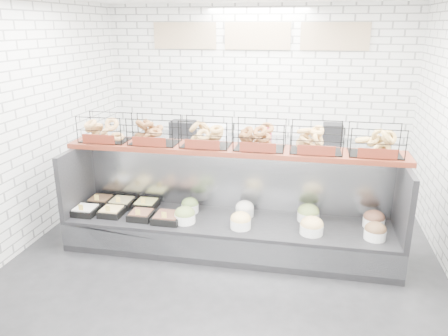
# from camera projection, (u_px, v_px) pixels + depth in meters

# --- Properties ---
(ground) EXTENTS (5.50, 5.50, 0.00)m
(ground) POSITION_uv_depth(u_px,v_px,m) (224.00, 261.00, 5.18)
(ground) COLOR black
(ground) RESTS_ON ground
(room_shell) EXTENTS (5.02, 5.51, 3.01)m
(room_shell) POSITION_uv_depth(u_px,v_px,m) (234.00, 80.00, 5.10)
(room_shell) COLOR white
(room_shell) RESTS_ON ground
(display_case) EXTENTS (4.00, 0.90, 1.20)m
(display_case) POSITION_uv_depth(u_px,v_px,m) (230.00, 223.00, 5.39)
(display_case) COLOR black
(display_case) RESTS_ON ground
(bagel_shelf) EXTENTS (4.10, 0.50, 0.40)m
(bagel_shelf) POSITION_uv_depth(u_px,v_px,m) (233.00, 137.00, 5.23)
(bagel_shelf) COLOR #501C11
(bagel_shelf) RESTS_ON display_case
(prep_counter) EXTENTS (4.00, 0.60, 1.20)m
(prep_counter) POSITION_uv_depth(u_px,v_px,m) (252.00, 163.00, 7.30)
(prep_counter) COLOR #93969B
(prep_counter) RESTS_ON ground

